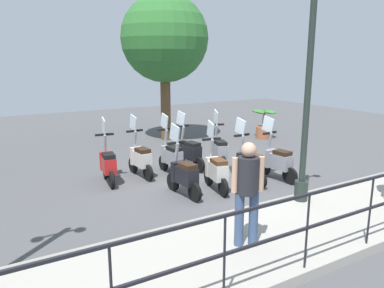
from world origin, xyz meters
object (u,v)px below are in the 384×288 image
at_px(scooter_near_0, 277,161).
at_px(scooter_near_3, 184,174).
at_px(scooter_far_4, 108,163).
at_px(scooter_far_2, 171,156).
at_px(scooter_far_0, 219,150).
at_px(lamp_post_near, 307,99).
at_px(scooter_far_3, 140,158).
at_px(potted_palm, 264,127).
at_px(scooter_near_1, 249,164).
at_px(scooter_near_2, 216,170).
at_px(scooter_far_1, 189,151).
at_px(tree_distant, 165,39).
at_px(pedestrian_distant, 247,186).

bearing_deg(scooter_near_0, scooter_near_3, 78.80).
bearing_deg(scooter_far_4, scooter_far_2, -87.28).
distance_m(scooter_far_0, scooter_far_2, 1.43).
xyz_separation_m(lamp_post_near, scooter_far_3, (3.47, 1.97, -1.69)).
height_order(potted_palm, scooter_far_2, scooter_far_2).
xyz_separation_m(lamp_post_near, scooter_near_1, (1.68, -0.02, -1.69)).
xyz_separation_m(lamp_post_near, potted_palm, (5.46, -3.79, -1.73)).
bearing_deg(scooter_near_1, scooter_far_0, -9.45).
xyz_separation_m(scooter_near_2, scooter_far_1, (1.77, -0.33, 0.00)).
bearing_deg(scooter_far_1, scooter_near_1, -170.54).
distance_m(potted_palm, scooter_near_2, 6.04).
bearing_deg(scooter_near_3, scooter_far_4, 29.08).
bearing_deg(scooter_far_1, tree_distant, -27.09).
bearing_deg(potted_palm, scooter_far_3, 109.03).
relative_size(scooter_near_0, scooter_far_2, 1.00).
bearing_deg(pedestrian_distant, scooter_far_2, -170.29).
xyz_separation_m(lamp_post_near, tree_distant, (7.16, -0.60, 1.40)).
relative_size(potted_palm, scooter_near_2, 0.69).
bearing_deg(scooter_far_2, scooter_far_1, -75.41).
distance_m(scooter_far_2, scooter_far_4, 1.62).
distance_m(tree_distant, scooter_far_4, 5.95).
distance_m(tree_distant, scooter_near_1, 6.32).
xyz_separation_m(scooter_far_0, scooter_far_1, (0.25, 0.80, 0.00)).
bearing_deg(scooter_far_2, potted_palm, -67.91).
bearing_deg(pedestrian_distant, tree_distant, -176.80).
xyz_separation_m(scooter_far_2, scooter_far_4, (0.15, 1.61, 0.00)).
xyz_separation_m(scooter_near_1, scooter_far_1, (1.76, 0.60, 0.00)).
xyz_separation_m(potted_palm, scooter_far_4, (-2.06, 6.62, 0.04)).
height_order(scooter_near_0, scooter_far_4, same).
distance_m(potted_palm, scooter_near_0, 4.93).
distance_m(scooter_near_2, scooter_far_4, 2.58).
xyz_separation_m(scooter_far_3, scooter_far_4, (-0.07, 0.86, 0.00)).
bearing_deg(scooter_near_2, scooter_far_0, -25.89).
distance_m(pedestrian_distant, scooter_far_4, 4.39).
height_order(scooter_near_1, scooter_far_4, same).
distance_m(pedestrian_distant, scooter_near_1, 3.37).
relative_size(scooter_near_2, scooter_far_4, 1.00).
xyz_separation_m(pedestrian_distant, scooter_near_1, (2.56, -2.12, -0.60)).
bearing_deg(scooter_far_3, scooter_far_4, 91.10).
distance_m(tree_distant, scooter_far_0, 5.04).
bearing_deg(scooter_near_2, potted_palm, -40.52).
bearing_deg(scooter_far_3, scooter_near_1, -135.91).
relative_size(tree_distant, scooter_far_0, 3.33).
bearing_deg(scooter_far_4, tree_distant, -34.41).
relative_size(tree_distant, scooter_near_0, 3.33).
xyz_separation_m(scooter_near_2, scooter_far_2, (1.58, 0.31, 0.00)).
xyz_separation_m(scooter_near_0, scooter_near_1, (0.13, 0.78, 0.00)).
relative_size(scooter_near_0, scooter_near_3, 1.00).
xyz_separation_m(pedestrian_distant, scooter_far_0, (4.08, -2.31, -0.60)).
height_order(scooter_far_2, scooter_far_4, same).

